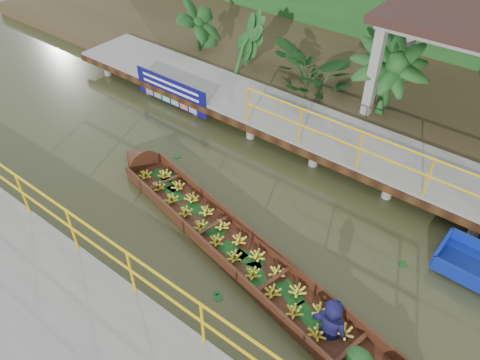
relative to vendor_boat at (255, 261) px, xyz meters
The scene contains 8 objects.
ground 2.13m from the vendor_boat, 152.81° to the left, with size 80.00×80.00×0.00m, color #303219.
land_strip 8.67m from the vendor_boat, 102.50° to the left, with size 30.00×8.00×0.45m, color #372C1B.
far_dock 4.77m from the vendor_boat, 112.91° to the left, with size 16.00×2.06×1.66m.
near_dock 3.35m from the vendor_boat, 105.15° to the right, with size 18.00×2.40×1.73m.
pavilion 7.78m from the vendor_boat, 81.20° to the left, with size 4.40×3.00×3.00m.
vendor_boat is the anchor object (origin of this frame).
blue_banner 6.62m from the vendor_boat, 148.66° to the left, with size 2.75×0.04×0.86m.
tropical_plants 6.42m from the vendor_boat, 96.96° to the left, with size 14.66×1.66×2.07m.
Camera 1 is at (5.33, -5.88, 7.38)m, focal length 35.00 mm.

